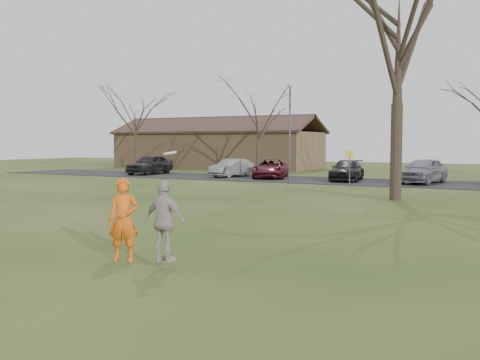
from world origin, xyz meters
name	(u,v)px	position (x,y,z in m)	size (l,w,h in m)	color
ground	(151,265)	(0.00, 0.00, 0.00)	(120.00, 120.00, 0.00)	#1E380F
parking_strip	(394,183)	(0.00, 25.00, 0.02)	(62.00, 6.50, 0.04)	black
player_defender	(124,220)	(-0.72, 0.02, 0.88)	(0.64, 0.42, 1.76)	orange
car_0	(150,164)	(-18.91, 25.26, 0.81)	(1.82, 4.53, 1.54)	black
car_1	(232,168)	(-11.74, 25.49, 0.68)	(1.36, 3.91, 1.29)	gray
car_2	(271,169)	(-8.62, 25.45, 0.69)	(2.16, 4.68, 1.30)	#571420
car_3	(347,170)	(-3.13, 25.39, 0.70)	(1.86, 4.57, 1.33)	black
car_4	(423,170)	(1.68, 25.19, 0.82)	(1.84, 4.57, 1.56)	slate
catching_play	(165,221)	(0.54, -0.27, 0.98)	(0.97, 0.58, 2.18)	#B1A59F
building	(218,148)	(-20.00, 38.00, 1.93)	(20.60, 8.50, 5.14)	#8C6D4C
lamp_post	(290,119)	(-6.00, 22.50, 3.97)	(0.34, 0.34, 6.27)	#47474C
sign_yellow	(350,161)	(-2.00, 22.00, 1.45)	(0.35, 0.35, 2.08)	#47474C
big_tree	(399,38)	(2.00, 15.00, 7.00)	(9.00, 9.00, 14.00)	#352821
small_tree_row	(478,122)	(4.38, 30.06, 3.89)	(55.00, 5.90, 8.50)	#352821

